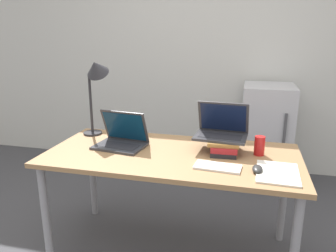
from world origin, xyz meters
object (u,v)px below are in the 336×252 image
(mouse, at_px, (257,169))
(mini_fridge, at_px, (266,136))
(desk_lamp, at_px, (95,77))
(book_stack, at_px, (224,145))
(laptop_on_books, at_px, (221,130))
(soda_can, at_px, (259,146))
(wireless_keyboard, at_px, (218,167))
(notepad, at_px, (278,173))
(laptop_left, at_px, (122,139))

(mouse, height_order, mini_fridge, mini_fridge)
(desk_lamp, relative_size, mini_fridge, 0.59)
(book_stack, bearing_deg, laptop_on_books, 125.09)
(book_stack, distance_m, desk_lamp, 1.03)
(soda_can, bearing_deg, wireless_keyboard, -130.26)
(book_stack, distance_m, mouse, 0.35)
(laptop_on_books, distance_m, soda_can, 0.26)
(notepad, bearing_deg, mouse, -178.38)
(notepad, bearing_deg, mini_fridge, 89.80)
(book_stack, relative_size, desk_lamp, 0.48)
(laptop_left, height_order, mini_fridge, mini_fridge)
(soda_can, distance_m, desk_lamp, 1.23)
(notepad, bearing_deg, laptop_left, 167.61)
(laptop_on_books, xyz_separation_m, mini_fridge, (0.35, 1.15, -0.37))
(soda_can, xyz_separation_m, mini_fridge, (0.10, 1.19, -0.29))
(laptop_left, bearing_deg, mini_fridge, 50.91)
(mouse, distance_m, desk_lamp, 1.29)
(book_stack, height_order, mini_fridge, mini_fridge)
(desk_lamp, bearing_deg, laptop_on_books, -5.01)
(laptop_left, xyz_separation_m, notepad, (1.01, -0.22, -0.04))
(laptop_on_books, xyz_separation_m, soda_can, (0.25, -0.04, -0.07))
(laptop_on_books, distance_m, mini_fridge, 1.26)
(wireless_keyboard, xyz_separation_m, mouse, (0.22, -0.00, 0.01))
(soda_can, relative_size, mini_fridge, 0.12)
(desk_lamp, bearing_deg, mouse, -19.07)
(laptop_left, distance_m, book_stack, 0.69)
(desk_lamp, bearing_deg, soda_can, -5.82)
(laptop_on_books, distance_m, notepad, 0.48)
(soda_can, relative_size, desk_lamp, 0.20)
(wireless_keyboard, height_order, mini_fridge, mini_fridge)
(notepad, distance_m, soda_can, 0.30)
(soda_can, xyz_separation_m, desk_lamp, (-1.16, 0.12, 0.38))
(notepad, relative_size, mini_fridge, 0.32)
(laptop_on_books, height_order, notepad, laptop_on_books)
(laptop_left, relative_size, laptop_on_books, 1.03)
(notepad, height_order, soda_can, soda_can)
(laptop_on_books, distance_m, wireless_keyboard, 0.34)
(book_stack, distance_m, notepad, 0.43)
(soda_can, bearing_deg, laptop_left, -176.51)
(laptop_left, xyz_separation_m, wireless_keyboard, (0.68, -0.22, -0.04))
(wireless_keyboard, bearing_deg, desk_lamp, 157.06)
(soda_can, bearing_deg, mini_fridge, 85.15)
(desk_lamp, bearing_deg, notepad, -17.41)
(book_stack, distance_m, laptop_on_books, 0.10)
(book_stack, distance_m, soda_can, 0.22)
(laptop_on_books, bearing_deg, notepad, -42.66)
(mouse, height_order, soda_can, soda_can)
(mouse, bearing_deg, desk_lamp, 160.93)
(notepad, bearing_deg, wireless_keyboard, 179.83)
(book_stack, bearing_deg, notepad, -41.47)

